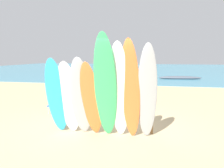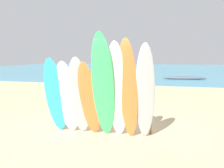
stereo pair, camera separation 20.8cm
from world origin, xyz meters
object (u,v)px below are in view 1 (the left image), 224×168
object	(u,v)px
surfboard_teal_0	(56,97)
surfboard_white_1	(69,98)
surfboard_grey_7	(147,94)
beachgoer_by_water	(104,83)
beach_chair_red	(58,101)
surfboard_rack	(104,113)
surfboard_grey_2	(81,97)
distant_boat	(180,78)
surfboard_white_5	(119,92)
surfboard_orange_3	(91,100)
surfboard_orange_6	(131,91)
surfboard_green_4	(106,88)
beachgoer_midbeach	(112,79)

from	to	relation	value
surfboard_teal_0	surfboard_white_1	xyz separation A→B (m)	(0.34, 0.03, -0.04)
surfboard_grey_7	beachgoer_by_water	distance (m)	4.89
surfboard_white_1	beach_chair_red	world-z (taller)	surfboard_white_1
surfboard_rack	surfboard_teal_0	xyz separation A→B (m)	(-1.16, -0.57, 0.54)
surfboard_grey_2	distant_boat	world-z (taller)	surfboard_grey_2
surfboard_grey_2	surfboard_white_5	distance (m)	1.03
surfboard_orange_3	beach_chair_red	size ratio (longest dim) A/B	2.49
surfboard_white_1	beach_chair_red	distance (m)	2.65
surfboard_white_5	surfboard_orange_6	distance (m)	0.29
surfboard_green_4	surfboard_grey_7	world-z (taller)	surfboard_green_4
surfboard_green_4	distant_boat	distance (m)	15.78
surfboard_white_1	surfboard_green_4	bearing A→B (deg)	-12.01
distant_boat	surfboard_grey_2	bearing A→B (deg)	-104.65
surfboard_grey_2	surfboard_white_5	world-z (taller)	surfboard_white_5
surfboard_orange_3	distant_boat	size ratio (longest dim) A/B	0.55
surfboard_orange_6	surfboard_grey_2	bearing A→B (deg)	-179.24
surfboard_rack	surfboard_teal_0	distance (m)	1.40
surfboard_grey_7	beach_chair_red	world-z (taller)	surfboard_grey_7
surfboard_rack	surfboard_orange_6	distance (m)	1.30
surfboard_orange_6	beach_chair_red	world-z (taller)	surfboard_orange_6
surfboard_grey_2	surfboard_orange_6	size ratio (longest dim) A/B	0.84
surfboard_white_5	surfboard_rack	bearing A→B (deg)	130.05
surfboard_rack	surfboard_green_4	xyz separation A→B (m)	(0.23, -0.73, 0.84)
surfboard_rack	beachgoer_by_water	size ratio (longest dim) A/B	1.88
beach_chair_red	beachgoer_midbeach	bearing A→B (deg)	72.10
surfboard_rack	surfboard_grey_7	distance (m)	1.55
surfboard_rack	surfboard_white_5	world-z (taller)	surfboard_white_5
surfboard_teal_0	beachgoer_by_water	xyz separation A→B (m)	(0.26, 4.35, -0.18)
surfboard_green_4	surfboard_orange_6	bearing A→B (deg)	4.68
surfboard_grey_7	beach_chair_red	size ratio (longest dim) A/B	3.02
surfboard_orange_3	beachgoer_by_water	xyz separation A→B (m)	(-0.71, 4.37, -0.14)
surfboard_white_1	beachgoer_by_water	size ratio (longest dim) A/B	1.38
surfboard_white_1	surfboard_orange_3	bearing A→B (deg)	-6.34
surfboard_grey_7	distant_boat	size ratio (longest dim) A/B	0.66
beachgoer_midbeach	distant_boat	bearing A→B (deg)	140.85
surfboard_orange_6	distant_boat	xyz separation A→B (m)	(2.68, 15.29, -1.13)
surfboard_grey_2	distant_boat	size ratio (longest dim) A/B	0.57
surfboard_white_5	beach_chair_red	distance (m)	3.65
surfboard_orange_6	beachgoer_by_water	distance (m)	4.76
surfboard_orange_3	surfboard_green_4	world-z (taller)	surfboard_green_4
surfboard_teal_0	surfboard_grey_2	distance (m)	0.69
surfboard_green_4	beach_chair_red	world-z (taller)	surfboard_green_4
surfboard_grey_2	distant_boat	bearing A→B (deg)	69.52
surfboard_green_4	beachgoer_by_water	bearing A→B (deg)	99.88
surfboard_white_1	surfboard_grey_7	xyz separation A→B (m)	(2.05, -0.07, 0.21)
surfboard_orange_3	surfboard_white_5	size ratio (longest dim) A/B	0.81
surfboard_rack	distant_boat	size ratio (longest dim) A/B	0.73
surfboard_green_4	beach_chair_red	distance (m)	3.52
beachgoer_by_water	surfboard_white_5	bearing A→B (deg)	73.29
surfboard_teal_0	surfboard_white_5	xyz separation A→B (m)	(1.70, -0.04, 0.19)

